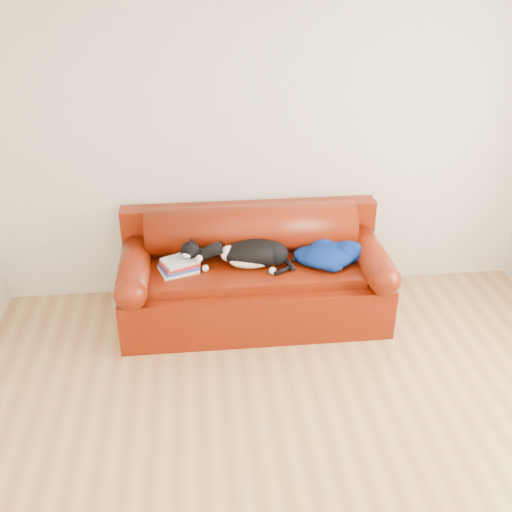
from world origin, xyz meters
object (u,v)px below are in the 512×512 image
Objects in this scene: sofa_base at (254,291)px; blanket at (329,253)px; book_stack at (179,265)px; cat at (254,254)px.

blanket reaches higher than sofa_base.
cat is (0.58, 0.02, 0.05)m from book_stack.
blanket is at bearing -3.09° from sofa_base.
blanket is (1.18, 0.03, 0.02)m from book_stack.
sofa_base is 0.37m from cat.
sofa_base is 2.96× the size of cat.
cat is at bearing -96.46° from sofa_base.
book_stack is at bearing -173.93° from sofa_base.
book_stack is 0.46× the size of cat.
sofa_base is 3.26× the size of blanket.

